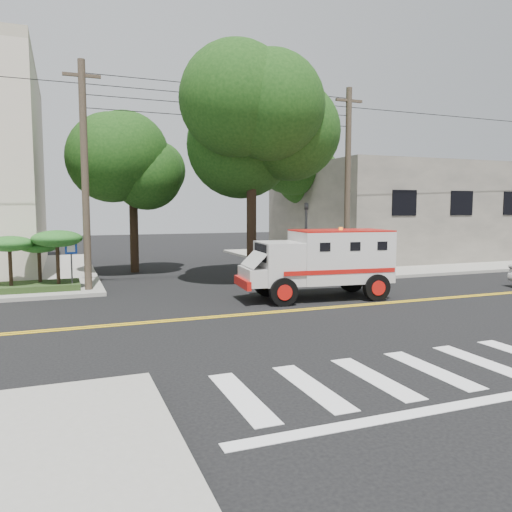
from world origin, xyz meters
name	(u,v)px	position (x,y,z in m)	size (l,w,h in m)	color
ground	(279,312)	(0.00, 0.00, 0.00)	(100.00, 100.00, 0.00)	black
sidewalk_ne	(381,257)	(13.50, 13.50, 0.07)	(17.00, 17.00, 0.15)	gray
building_right	(396,211)	(15.00, 14.00, 3.15)	(14.00, 12.00, 6.00)	#5F5A51
utility_pole_left	(85,179)	(-5.60, 6.00, 4.50)	(0.28, 0.28, 9.00)	#382D23
utility_pole_right	(348,184)	(6.30, 6.20, 4.50)	(0.28, 0.28, 9.00)	#382D23
tree_main	(263,121)	(1.94, 6.21, 7.20)	(6.08, 5.70, 9.85)	black
tree_left	(139,162)	(-2.68, 11.79, 5.73)	(4.48, 4.20, 7.70)	black
tree_right	(305,167)	(8.84, 15.77, 6.09)	(4.80, 4.50, 8.20)	black
traffic_signal	(306,233)	(3.80, 5.60, 2.23)	(0.15, 0.18, 3.60)	#3F3F42
accessibility_sign	(71,259)	(-6.20, 6.17, 1.37)	(0.45, 0.10, 2.02)	#3F3F42
palm_planter	(37,252)	(-7.44, 6.62, 1.65)	(3.52, 2.63, 2.36)	#1E3314
armored_truck	(322,260)	(2.49, 1.65, 1.45)	(5.78, 2.71, 2.55)	beige
pedestrian_a	(346,253)	(7.61, 8.37, 0.97)	(0.60, 0.39, 1.64)	gray
pedestrian_b	(334,255)	(5.85, 6.62, 1.07)	(0.90, 0.70, 1.84)	gray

